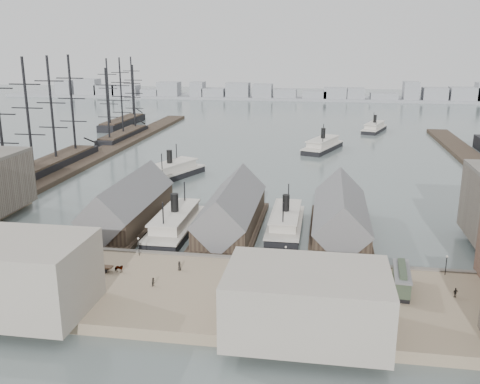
% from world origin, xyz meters
% --- Properties ---
extents(ground, '(900.00, 900.00, 0.00)m').
position_xyz_m(ground, '(0.00, 0.00, 0.00)').
color(ground, '#525F5F').
rests_on(ground, ground).
extents(quay, '(180.00, 30.00, 2.00)m').
position_xyz_m(quay, '(0.00, -20.00, 1.00)').
color(quay, '#837158').
rests_on(quay, ground).
extents(seawall, '(180.00, 1.20, 2.30)m').
position_xyz_m(seawall, '(0.00, -5.20, 1.15)').
color(seawall, '#59544C').
rests_on(seawall, ground).
extents(west_wharf, '(10.00, 220.00, 1.60)m').
position_xyz_m(west_wharf, '(-68.00, 100.00, 0.80)').
color(west_wharf, '#2D231C').
rests_on(west_wharf, ground).
extents(ferry_shed_west, '(14.00, 42.00, 12.60)m').
position_xyz_m(ferry_shed_west, '(-26.00, 16.88, 4.64)').
color(ferry_shed_west, '#2D231C').
rests_on(ferry_shed_west, ground).
extents(ferry_shed_center, '(14.00, 42.00, 12.60)m').
position_xyz_m(ferry_shed_center, '(0.00, 16.88, 4.64)').
color(ferry_shed_center, '#2D231C').
rests_on(ferry_shed_center, ground).
extents(ferry_shed_east, '(14.00, 42.00, 12.60)m').
position_xyz_m(ferry_shed_east, '(26.00, 16.88, 4.64)').
color(ferry_shed_east, '#2D231C').
rests_on(ferry_shed_east, ground).
extents(street_bldg_center, '(24.00, 16.00, 10.00)m').
position_xyz_m(street_bldg_center, '(20.00, -32.00, 7.00)').
color(street_bldg_center, gray).
rests_on(street_bldg_center, quay).
extents(lamp_post_far_w, '(0.44, 0.44, 3.92)m').
position_xyz_m(lamp_post_far_w, '(-45.00, -7.00, 4.71)').
color(lamp_post_far_w, black).
rests_on(lamp_post_far_w, quay).
extents(lamp_post_near_w, '(0.44, 0.44, 3.92)m').
position_xyz_m(lamp_post_near_w, '(-15.00, -7.00, 4.71)').
color(lamp_post_near_w, black).
rests_on(lamp_post_near_w, quay).
extents(lamp_post_near_e, '(0.44, 0.44, 3.92)m').
position_xyz_m(lamp_post_near_e, '(15.00, -7.00, 4.71)').
color(lamp_post_near_e, black).
rests_on(lamp_post_near_e, quay).
extents(lamp_post_far_e, '(0.44, 0.44, 3.92)m').
position_xyz_m(lamp_post_far_e, '(45.00, -7.00, 4.71)').
color(lamp_post_far_e, black).
rests_on(lamp_post_far_e, quay).
extents(far_shore, '(500.00, 40.00, 15.72)m').
position_xyz_m(far_shore, '(-2.07, 334.14, 3.91)').
color(far_shore, gray).
rests_on(far_shore, ground).
extents(ferry_docked_west, '(8.62, 28.73, 10.26)m').
position_xyz_m(ferry_docked_west, '(-13.00, 12.96, 2.40)').
color(ferry_docked_west, black).
rests_on(ferry_docked_west, ground).
extents(ferry_docked_east, '(7.95, 26.50, 9.47)m').
position_xyz_m(ferry_docked_east, '(13.00, 18.91, 2.22)').
color(ferry_docked_east, black).
rests_on(ferry_docked_east, ground).
extents(ferry_open_near, '(19.07, 29.90, 10.28)m').
position_xyz_m(ferry_open_near, '(-29.37, 64.30, 2.41)').
color(ferry_open_near, black).
rests_on(ferry_open_near, ground).
extents(ferry_open_mid, '(17.92, 29.73, 10.19)m').
position_xyz_m(ferry_open_mid, '(20.79, 121.64, 2.39)').
color(ferry_open_mid, black).
rests_on(ferry_open_mid, ground).
extents(ferry_open_far, '(15.08, 26.51, 9.07)m').
position_xyz_m(ferry_open_far, '(46.56, 177.26, 2.13)').
color(ferry_open_far, black).
rests_on(ferry_open_far, ground).
extents(sailing_ship_near, '(9.73, 67.03, 40.00)m').
position_xyz_m(sailing_ship_near, '(-74.09, 64.02, 2.94)').
color(sailing_ship_near, black).
rests_on(sailing_ship_near, ground).
extents(sailing_ship_mid, '(8.24, 47.62, 33.88)m').
position_xyz_m(sailing_ship_mid, '(-72.67, 134.32, 2.43)').
color(sailing_ship_mid, black).
rests_on(sailing_ship_mid, ground).
extents(sailing_ship_far, '(8.94, 49.69, 36.77)m').
position_xyz_m(sailing_ship_far, '(-88.93, 175.44, 2.66)').
color(sailing_ship_far, black).
rests_on(sailing_ship_far, ground).
extents(tram, '(3.62, 11.01, 3.85)m').
position_xyz_m(tram, '(35.89, -15.20, 3.97)').
color(tram, black).
rests_on(tram, quay).
extents(horse_cart_left, '(4.76, 2.81, 1.49)m').
position_xyz_m(horse_cart_left, '(-38.70, -17.26, 2.78)').
color(horse_cart_left, black).
rests_on(horse_cart_left, quay).
extents(horse_cart_center, '(4.90, 1.63, 1.60)m').
position_xyz_m(horse_cart_center, '(-16.71, -15.76, 2.81)').
color(horse_cart_center, black).
rests_on(horse_cart_center, quay).
extents(horse_cart_right, '(4.77, 3.38, 1.56)m').
position_xyz_m(horse_cart_right, '(9.00, -23.12, 2.80)').
color(horse_cart_right, black).
rests_on(horse_cart_right, quay).
extents(pedestrian_2, '(0.93, 1.16, 1.56)m').
position_xyz_m(pedestrian_2, '(-26.44, -8.47, 2.78)').
color(pedestrian_2, black).
rests_on(pedestrian_2, quay).
extents(pedestrian_3, '(1.04, 0.98, 1.73)m').
position_xyz_m(pedestrian_3, '(-22.35, -24.44, 2.86)').
color(pedestrian_3, black).
rests_on(pedestrian_3, quay).
extents(pedestrian_4, '(0.69, 0.95, 1.80)m').
position_xyz_m(pedestrian_4, '(-4.85, -12.83, 2.90)').
color(pedestrian_4, black).
rests_on(pedestrian_4, quay).
extents(pedestrian_5, '(0.67, 0.72, 1.59)m').
position_xyz_m(pedestrian_5, '(7.28, -23.41, 2.80)').
color(pedestrian_5, black).
rests_on(pedestrian_5, quay).
extents(pedestrian_6, '(1.01, 0.91, 1.71)m').
position_xyz_m(pedestrian_6, '(19.16, -13.27, 2.86)').
color(pedestrian_6, black).
rests_on(pedestrian_6, quay).
extents(pedestrian_7, '(1.13, 1.34, 1.80)m').
position_xyz_m(pedestrian_7, '(32.02, -26.30, 2.90)').
color(pedestrian_7, black).
rests_on(pedestrian_7, quay).
extents(pedestrian_8, '(1.10, 0.76, 1.74)m').
position_xyz_m(pedestrian_8, '(44.78, -16.37, 2.87)').
color(pedestrian_8, black).
rests_on(pedestrian_8, quay).
extents(pedestrian_10, '(0.73, 0.87, 1.60)m').
position_xyz_m(pedestrian_10, '(-7.59, -20.31, 2.80)').
color(pedestrian_10, black).
rests_on(pedestrian_10, quay).
extents(pedestrian_11, '(0.96, 1.04, 1.72)m').
position_xyz_m(pedestrian_11, '(-20.70, -14.67, 2.86)').
color(pedestrian_11, black).
rests_on(pedestrian_11, quay).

